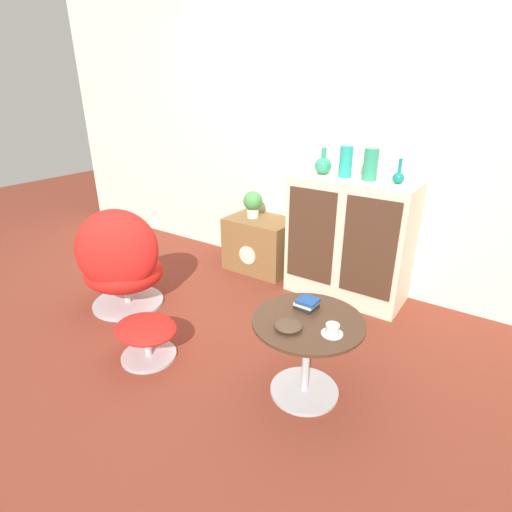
% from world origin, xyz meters
% --- Properties ---
extents(ground_plane, '(12.00, 12.00, 0.00)m').
position_xyz_m(ground_plane, '(0.00, 0.00, 0.00)').
color(ground_plane, brown).
extents(wall_back, '(6.40, 0.06, 2.60)m').
position_xyz_m(wall_back, '(0.00, 1.43, 1.30)').
color(wall_back, silver).
rests_on(wall_back, ground_plane).
extents(sideboard, '(0.95, 0.48, 1.00)m').
position_xyz_m(sideboard, '(0.52, 1.16, 0.50)').
color(sideboard, beige).
rests_on(sideboard, ground_plane).
extents(tv_console, '(0.62, 0.44, 0.51)m').
position_xyz_m(tv_console, '(-0.38, 1.18, 0.25)').
color(tv_console, brown).
rests_on(tv_console, ground_plane).
extents(egg_chair, '(0.83, 0.83, 0.85)m').
position_xyz_m(egg_chair, '(-0.85, -0.05, 0.39)').
color(egg_chair, '#B7B7BC').
rests_on(egg_chair, ground_plane).
extents(ottoman, '(0.43, 0.36, 0.26)m').
position_xyz_m(ottoman, '(-0.21, -0.40, 0.19)').
color(ottoman, '#B7B7BC').
rests_on(ottoman, ground_plane).
extents(coffee_table, '(0.62, 0.62, 0.49)m').
position_xyz_m(coffee_table, '(0.79, -0.11, 0.33)').
color(coffee_table, '#B7B7BC').
rests_on(coffee_table, ground_plane).
extents(vase_leftmost, '(0.13, 0.13, 0.21)m').
position_xyz_m(vase_leftmost, '(0.23, 1.16, 1.07)').
color(vase_leftmost, '#2D8E6B').
rests_on(vase_leftmost, sideboard).
extents(vase_inner_left, '(0.10, 0.10, 0.24)m').
position_xyz_m(vase_inner_left, '(0.42, 1.16, 1.12)').
color(vase_inner_left, teal).
rests_on(vase_inner_left, sideboard).
extents(vase_inner_right, '(0.11, 0.11, 0.23)m').
position_xyz_m(vase_inner_right, '(0.62, 1.16, 1.12)').
color(vase_inner_right, '#2D8E6B').
rests_on(vase_inner_right, sideboard).
extents(vase_rightmost, '(0.08, 0.08, 0.18)m').
position_xyz_m(vase_rightmost, '(0.83, 1.16, 1.05)').
color(vase_rightmost, '#147A75').
rests_on(vase_rightmost, sideboard).
extents(potted_plant, '(0.18, 0.18, 0.25)m').
position_xyz_m(potted_plant, '(-0.46, 1.18, 0.65)').
color(potted_plant, silver).
rests_on(potted_plant, tv_console).
extents(teacup, '(0.11, 0.11, 0.06)m').
position_xyz_m(teacup, '(0.96, -0.16, 0.52)').
color(teacup, silver).
rests_on(teacup, coffee_table).
extents(book_stack, '(0.12, 0.12, 0.06)m').
position_xyz_m(book_stack, '(0.73, -0.00, 0.52)').
color(book_stack, black).
rests_on(book_stack, coffee_table).
extents(bowl, '(0.15, 0.15, 0.04)m').
position_xyz_m(bowl, '(0.74, -0.23, 0.51)').
color(bowl, '#4C3828').
rests_on(bowl, coffee_table).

